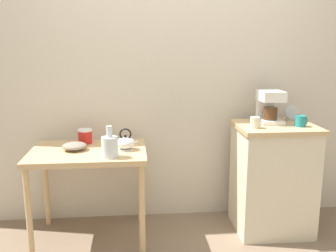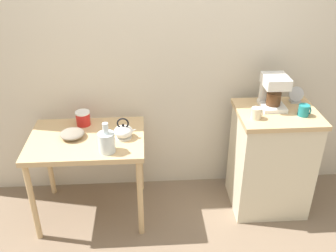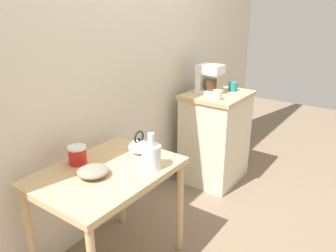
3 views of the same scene
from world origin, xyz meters
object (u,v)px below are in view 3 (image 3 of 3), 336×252
object	(u,v)px
bowl_stoneware	(93,171)
mug_dark_teal	(233,86)
teakettle	(140,147)
mug_small_cream	(217,95)
table_clock	(213,81)
glass_carafe_vase	(151,156)
coffee_maker	(208,77)
canister_enamel	(77,155)

from	to	relation	value
bowl_stoneware	mug_dark_teal	xyz separation A→B (m)	(1.72, -0.06, 0.17)
bowl_stoneware	teakettle	size ratio (longest dim) A/B	1.05
teakettle	mug_small_cream	world-z (taller)	mug_small_cream
bowl_stoneware	mug_small_cream	xyz separation A→B (m)	(1.36, -0.08, 0.17)
bowl_stoneware	table_clock	xyz separation A→B (m)	(1.75, 0.17, 0.19)
bowl_stoneware	mug_small_cream	size ratio (longest dim) A/B	2.18
glass_carafe_vase	coffee_maker	xyz separation A→B (m)	(1.26, 0.32, 0.22)
mug_small_cream	table_clock	distance (m)	0.46
mug_small_cream	canister_enamel	bearing A→B (deg)	167.71
mug_small_cream	mug_dark_teal	world-z (taller)	mug_dark_teal
mug_dark_teal	table_clock	size ratio (longest dim) A/B	0.68
canister_enamel	coffee_maker	bearing A→B (deg)	-3.58
coffee_maker	mug_dark_teal	size ratio (longest dim) A/B	2.95
mug_small_cream	glass_carafe_vase	bearing A→B (deg)	-173.35
bowl_stoneware	table_clock	distance (m)	1.76
bowl_stoneware	table_clock	size ratio (longest dim) A/B	1.42
teakettle	mug_dark_teal	xyz separation A→B (m)	(1.34, -0.04, 0.15)
bowl_stoneware	mug_small_cream	world-z (taller)	mug_small_cream
mug_dark_teal	canister_enamel	bearing A→B (deg)	171.09
bowl_stoneware	canister_enamel	size ratio (longest dim) A/B	1.58
glass_carafe_vase	coffee_maker	size ratio (longest dim) A/B	0.87
bowl_stoneware	glass_carafe_vase	size ratio (longest dim) A/B	0.81
teakettle	mug_small_cream	xyz separation A→B (m)	(0.97, -0.06, 0.15)
glass_carafe_vase	mug_small_cream	size ratio (longest dim) A/B	2.69
glass_carafe_vase	table_clock	bearing A→B (deg)	14.47
teakettle	canister_enamel	distance (m)	0.40
teakettle	table_clock	bearing A→B (deg)	8.09
bowl_stoneware	canister_enamel	world-z (taller)	canister_enamel
bowl_stoneware	canister_enamel	distance (m)	0.21
coffee_maker	bowl_stoneware	bearing A→B (deg)	-176.00
coffee_maker	glass_carafe_vase	bearing A→B (deg)	-165.80
glass_carafe_vase	bowl_stoneware	bearing A→B (deg)	142.70
table_clock	canister_enamel	bearing A→B (deg)	178.95
glass_carafe_vase	mug_small_cream	bearing A→B (deg)	6.65
table_clock	mug_dark_teal	bearing A→B (deg)	-95.27
teakettle	glass_carafe_vase	world-z (taller)	glass_carafe_vase
table_clock	teakettle	bearing A→B (deg)	-171.91
canister_enamel	mug_small_cream	distance (m)	1.34
teakettle	glass_carafe_vase	size ratio (longest dim) A/B	0.78
table_clock	coffee_maker	bearing A→B (deg)	-163.90
bowl_stoneware	glass_carafe_vase	bearing A→B (deg)	-37.30
teakettle	canister_enamel	bearing A→B (deg)	145.71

